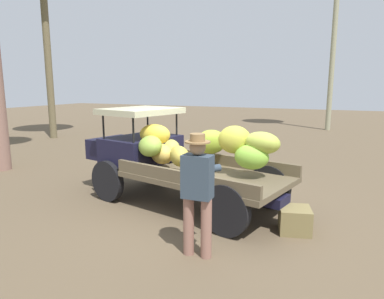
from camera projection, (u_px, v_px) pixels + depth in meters
ground_plane at (207, 208)px, 6.66m from camera, size 60.00×60.00×0.00m
truck at (171, 156)px, 6.99m from camera, size 4.65×2.52×1.86m
farmer at (198, 188)px, 4.66m from camera, size 0.53×0.46×1.71m
wooden_crate at (295, 220)px, 5.57m from camera, size 0.60×0.60×0.40m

